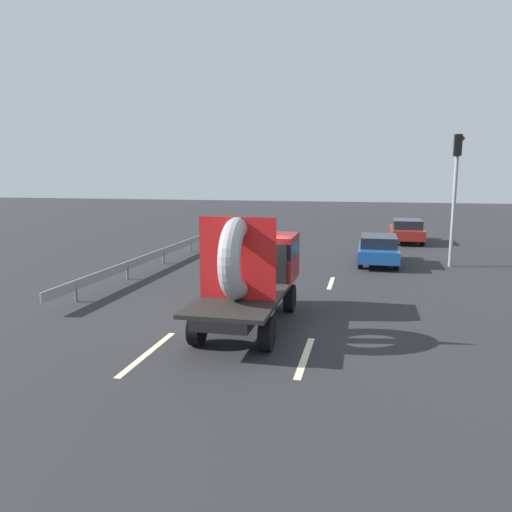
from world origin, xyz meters
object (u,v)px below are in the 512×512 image
flatbed_truck (254,267)px  distant_sedan (378,249)px  traffic_light (456,181)px  oncoming_car (407,230)px

flatbed_truck → distant_sedan: (3.54, 9.59, -0.80)m
distant_sedan → traffic_light: size_ratio=0.71×
oncoming_car → distant_sedan: bearing=-102.9°
distant_sedan → oncoming_car: size_ratio=0.96×
distant_sedan → traffic_light: 4.34m
flatbed_truck → traffic_light: traffic_light is taller
flatbed_truck → distant_sedan: size_ratio=1.32×
distant_sedan → traffic_light: bearing=2.8°
flatbed_truck → traffic_light: size_ratio=0.93×
oncoming_car → traffic_light: bearing=-80.0°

